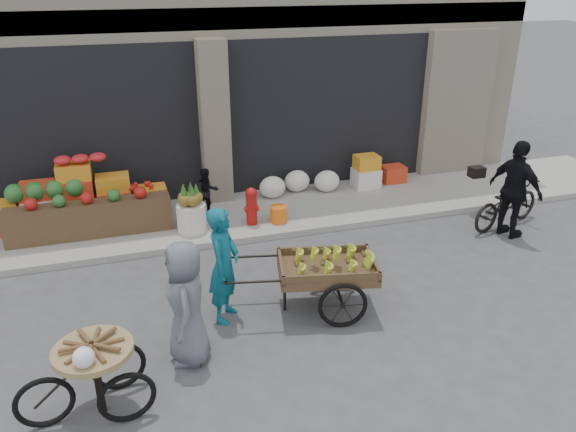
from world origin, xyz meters
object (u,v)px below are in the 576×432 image
object	(u,v)px
vendor_woman	(224,265)
cyclist	(515,190)
orange_bucket	(279,214)
fire_hydrant	(252,205)
tricycle_cart	(95,369)
vendor_grey	(186,303)
seated_person	(207,192)
bicycle	(506,203)
pineapple_bin	(191,217)
banana_cart	(324,266)

from	to	relation	value
vendor_woman	cyclist	xyz separation A→B (m)	(5.42, 1.04, 0.06)
orange_bucket	cyclist	world-z (taller)	cyclist
fire_hydrant	tricycle_cart	bearing A→B (deg)	-123.91
vendor_grey	seated_person	bearing A→B (deg)	174.11
seated_person	bicycle	world-z (taller)	seated_person
vendor_woman	pineapple_bin	bearing A→B (deg)	31.23
fire_hydrant	tricycle_cart	world-z (taller)	tricycle_cart
tricycle_cart	vendor_grey	size ratio (longest dim) A/B	0.91
orange_bucket	bicycle	xyz separation A→B (m)	(4.08, -1.19, 0.18)
seated_person	vendor_grey	distance (m)	4.19
pineapple_bin	tricycle_cart	world-z (taller)	tricycle_cart
orange_bucket	tricycle_cart	bearing A→B (deg)	-128.86
vendor_woman	vendor_grey	size ratio (longest dim) A/B	1.03
seated_person	orange_bucket	bearing A→B (deg)	-40.26
fire_hydrant	banana_cart	size ratio (longest dim) A/B	0.29
fire_hydrant	seated_person	distance (m)	0.96
vendor_woman	cyclist	bearing A→B (deg)	-49.16
seated_person	tricycle_cart	size ratio (longest dim) A/B	0.64
orange_bucket	fire_hydrant	bearing A→B (deg)	174.29
tricycle_cart	bicycle	size ratio (longest dim) A/B	0.85
pineapple_bin	orange_bucket	world-z (taller)	pineapple_bin
vendor_woman	seated_person	bearing A→B (deg)	24.14
orange_bucket	seated_person	size ratio (longest dim) A/B	0.34
banana_cart	orange_bucket	bearing A→B (deg)	98.48
vendor_woman	vendor_grey	distance (m)	0.97
vendor_grey	banana_cart	bearing A→B (deg)	113.04
orange_bucket	vendor_grey	world-z (taller)	vendor_grey
fire_hydrant	vendor_grey	distance (m)	3.82
banana_cart	bicycle	size ratio (longest dim) A/B	1.41
banana_cart	tricycle_cart	world-z (taller)	banana_cart
seated_person	vendor_woman	distance (m)	3.35
orange_bucket	vendor_grey	xyz separation A→B (m)	(-2.15, -3.38, 0.53)
vendor_woman	bicycle	world-z (taller)	vendor_woman
tricycle_cart	cyclist	world-z (taller)	cyclist
pineapple_bin	vendor_woman	xyz separation A→B (m)	(0.06, -2.73, 0.46)
banana_cart	vendor_grey	size ratio (longest dim) A/B	1.51
seated_person	bicycle	size ratio (longest dim) A/B	0.54
orange_bucket	cyclist	xyz separation A→B (m)	(3.88, -1.59, 0.62)
cyclist	banana_cart	bearing A→B (deg)	90.44
bicycle	fire_hydrant	bearing A→B (deg)	58.44
orange_bucket	banana_cart	xyz separation A→B (m)	(-0.19, -2.82, 0.42)
fire_hydrant	tricycle_cart	distance (m)	4.87
fire_hydrant	orange_bucket	xyz separation A→B (m)	(0.50, -0.05, -0.23)
orange_bucket	vendor_grey	size ratio (longest dim) A/B	0.20
tricycle_cart	bicycle	distance (m)	7.82
seated_person	cyclist	distance (m)	5.58
bicycle	cyclist	distance (m)	0.63
fire_hydrant	cyclist	size ratio (longest dim) A/B	0.40
pineapple_bin	vendor_grey	distance (m)	3.55
fire_hydrant	bicycle	world-z (taller)	bicycle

